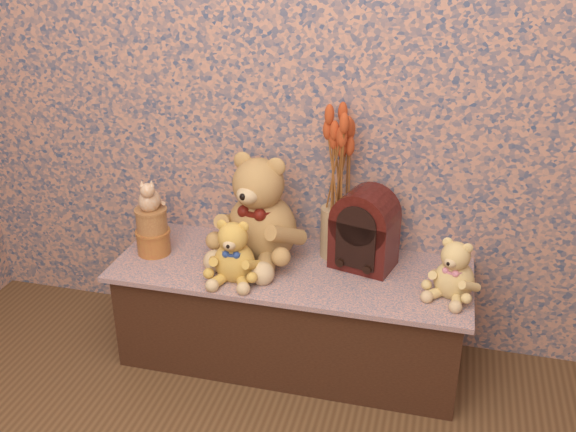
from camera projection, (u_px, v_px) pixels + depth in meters
The scene contains 10 objects.
display_shelf at pixel (291, 313), 2.60m from camera, with size 1.37×0.52×0.42m, color #3C587B.
teddy_large at pixel (261, 202), 2.51m from camera, with size 0.36×0.43×0.46m, color #A66F40, non-canonical shape.
teddy_medium at pixel (234, 247), 2.39m from camera, with size 0.20×0.24×0.26m, color gold, non-canonical shape.
teddy_small at pixel (456, 266), 2.28m from camera, with size 0.19×0.22×0.24m, color #DEB669, non-canonical shape.
cathedral_radio at pixel (365, 228), 2.46m from camera, with size 0.23×0.17×0.32m, color #3B0E0A, non-canonical shape.
ceramic_vase at pixel (336, 232), 2.56m from camera, with size 0.12×0.12×0.21m, color tan.
dried_stalks at pixel (339, 158), 2.43m from camera, with size 0.21×0.21×0.41m, color #BF451E, non-canonical shape.
biscuit_tin_lower at pixel (154, 242), 2.60m from camera, with size 0.13×0.13×0.10m, color gold.
biscuit_tin_upper at pixel (152, 220), 2.56m from camera, with size 0.12×0.12×0.09m, color tan.
cat_figurine at pixel (149, 193), 2.51m from camera, with size 0.10×0.11×0.14m, color silver, non-canonical shape.
Camera 1 is at (0.53, -0.88, 1.65)m, focal length 40.56 mm.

